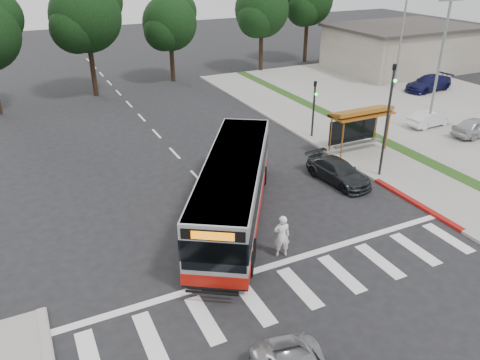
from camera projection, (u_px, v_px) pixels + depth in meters
ground at (243, 227)px, 22.25m from camera, size 140.00×140.00×0.00m
sidewalk_east at (332, 136)px, 33.01m from camera, size 4.00×40.00×0.12m
curb_east at (308, 140)px, 32.21m from camera, size 0.30×40.00×0.15m
curb_east_red at (416, 203)px, 24.15m from camera, size 0.32×6.00×0.15m
parking_lot at (435, 106)px, 39.35m from camera, size 18.00×36.00×0.10m
commercial_building at (400, 49)px, 50.83m from camera, size 14.00×10.00×4.40m
building_roof_cap at (404, 26)px, 49.79m from camera, size 14.60×10.60×0.30m
crosswalk_ladder at (300, 287)px, 18.22m from camera, size 18.00×2.60×0.01m
bus_shelter at (360, 117)px, 29.58m from camera, size 4.20×1.60×2.86m
traffic_signal_ne_tall at (388, 112)px, 25.52m from camera, size 0.18×0.37×6.50m
traffic_signal_ne_short at (314, 103)px, 31.79m from camera, size 0.18×0.37×4.00m
lot_light_front at (442, 48)px, 31.57m from camera, size 1.90×0.35×9.01m
lot_light_mid at (403, 24)px, 42.00m from camera, size 1.90×0.35×9.01m
tree_ne_a at (262, 9)px, 48.40m from camera, size 6.16×5.74×9.30m
tree_north_a at (86, 15)px, 39.48m from camera, size 6.60×6.15×10.17m
tree_north_b at (170, 22)px, 44.78m from camera, size 5.72×5.33×8.43m
transit_bus at (234, 189)px, 22.44m from camera, size 8.51×11.35×3.05m
pedestrian at (282, 236)px, 19.74m from camera, size 0.81×0.65×1.95m
dark_sedan at (338, 172)px, 26.33m from camera, size 2.16×4.44×1.24m
parked_car_0 at (477, 127)px, 32.61m from camera, size 3.90×1.61×1.32m
parked_car_1 at (430, 118)px, 34.49m from camera, size 3.69×1.47×1.19m
parked_car_3 at (429, 83)px, 43.21m from camera, size 5.01×2.43×1.41m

